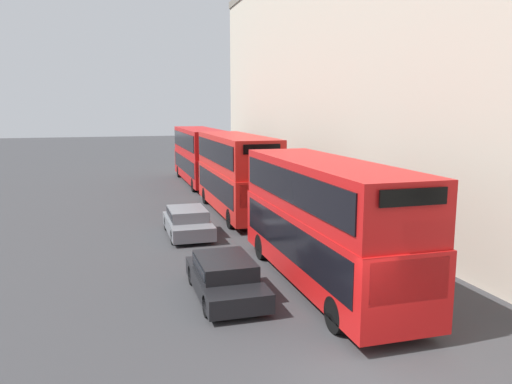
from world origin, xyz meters
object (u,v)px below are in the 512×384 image
pedestrian (316,216)px  car_dark_sedan (225,276)px  car_hatchback (188,221)px  bus_leading (324,218)px  bus_second_in_queue (236,171)px  bus_third_in_queue (200,153)px

pedestrian → car_dark_sedan: bearing=-131.3°
car_hatchback → pedestrian: size_ratio=2.45×
bus_leading → car_hatchback: (-3.40, 7.98, -1.66)m
bus_second_in_queue → bus_third_in_queue: (0.00, 12.00, -0.06)m
bus_third_in_queue → car_hatchback: bus_third_in_queue is taller
car_hatchback → pedestrian: (6.05, -1.12, 0.12)m
bus_leading → pedestrian: size_ratio=5.78×
car_dark_sedan → pedestrian: size_ratio=2.51×
bus_leading → car_dark_sedan: size_ratio=2.30×
car_dark_sedan → car_hatchback: 8.01m
bus_second_in_queue → bus_third_in_queue: bus_second_in_queue is taller
pedestrian → car_hatchback: bearing=169.5°
pedestrian → bus_second_in_queue: bearing=116.6°
bus_leading → bus_second_in_queue: 12.16m
bus_third_in_queue → pedestrian: bearing=-81.3°
bus_leading → bus_third_in_queue: bus_third_in_queue is taller
bus_second_in_queue → car_dark_sedan: (-3.40, -12.18, -1.78)m
bus_second_in_queue → car_hatchback: size_ratio=2.35×
car_dark_sedan → car_hatchback: size_ratio=1.02×
car_dark_sedan → pedestrian: bearing=48.7°
car_dark_sedan → bus_leading: bearing=0.4°
car_dark_sedan → pedestrian: 9.17m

